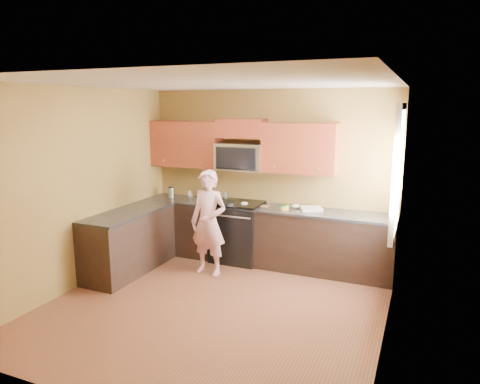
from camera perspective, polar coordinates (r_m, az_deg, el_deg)
The scene contains 27 objects.
floor at distance 5.62m, azimuth -3.42°, elevation -14.68°, with size 4.00×4.00×0.00m, color brown.
ceiling at distance 5.07m, azimuth -3.79°, elevation 14.00°, with size 4.00×4.00×0.00m, color white.
wall_back at distance 6.99m, azimuth 3.76°, elevation 2.10°, with size 4.00×4.00×0.00m, color olive.
wall_front at distance 3.57m, azimuth -18.24°, elevation -7.32°, with size 4.00×4.00×0.00m, color olive.
wall_left at distance 6.32m, azimuth -20.05°, elevation 0.47°, with size 4.00×4.00×0.00m, color olive.
wall_right at distance 4.66m, azimuth 19.02°, elevation -3.08°, with size 4.00×4.00×0.00m, color olive.
cabinet_back_run at distance 6.92m, azimuth 2.84°, elevation -5.72°, with size 4.00×0.60×0.88m, color black.
cabinet_left_run at distance 6.78m, azimuth -14.20°, elevation -6.40°, with size 0.60×1.60×0.88m, color black.
countertop_back at distance 6.79m, azimuth 2.84°, elevation -2.03°, with size 4.00×0.62×0.04m, color black.
countertop_left at distance 6.66m, azimuth -14.32°, elevation -2.64°, with size 0.62×1.60×0.04m, color black.
stove at distance 7.03m, azimuth -0.31°, elevation -5.14°, with size 0.76×0.65×0.95m, color black, non-canonical shape.
microwave at distance 6.93m, azimuth 0.10°, elevation 2.89°, with size 0.76×0.40×0.42m, color silver, non-canonical shape.
upper_cab_left at distance 7.40m, azimuth -6.89°, elevation 3.33°, with size 1.22×0.33×0.75m, color maroon, non-canonical shape.
upper_cab_right at distance 6.66m, azimuth 7.69°, elevation 2.45°, with size 1.12×0.33×0.75m, color maroon, non-canonical shape.
upper_cab_over_mw at distance 6.90m, azimuth 0.21°, elevation 8.27°, with size 0.76×0.33×0.30m, color maroon.
window at distance 5.78m, azimuth 19.91°, elevation 2.57°, with size 0.06×1.06×1.66m, color white, non-canonical shape.
woman at distance 6.42m, azimuth -4.10°, elevation -4.00°, with size 0.57×0.37×1.55m, color pink.
frying_pan at distance 6.71m, azimuth -1.77°, elevation -1.73°, with size 0.26×0.45×0.06m, color black, non-canonical shape.
butter_tub at distance 6.59m, azimuth 5.76°, elevation -2.30°, with size 0.14×0.14×0.10m, color yellow, non-canonical shape.
toast_slice at distance 6.75m, azimuth 3.26°, elevation -1.87°, with size 0.11×0.11×0.01m, color #B27F47.
napkin_a at distance 6.81m, azimuth 0.59°, elevation -1.54°, with size 0.11×0.12×0.06m, color silver.
napkin_b at distance 6.70m, azimuth 7.26°, elevation -1.82°, with size 0.12×0.13×0.07m, color silver.
dish_towel at distance 6.59m, azimuth 9.28°, elevation -2.16°, with size 0.30×0.24×0.05m, color white.
travel_mug at distance 7.51m, azimuth -8.92°, elevation -0.72°, with size 0.09×0.09×0.19m, color silver, non-canonical shape.
glass_a at distance 7.38m, azimuth -3.94°, elevation -0.34°, with size 0.07×0.07×0.12m, color silver.
glass_b at distance 7.45m, azimuth -6.47°, elevation -0.27°, with size 0.07×0.07×0.12m, color silver.
glass_c at distance 7.24m, azimuth -1.89°, elevation -0.54°, with size 0.07×0.07×0.12m, color silver.
Camera 1 is at (2.27, -4.52, 2.45)m, focal length 32.80 mm.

